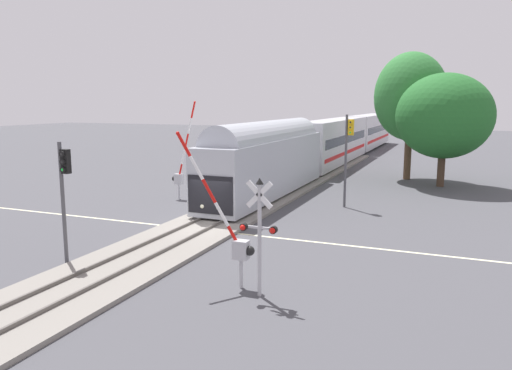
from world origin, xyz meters
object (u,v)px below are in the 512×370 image
at_px(crossing_gate_far, 180,170).
at_px(oak_far_right, 444,116).
at_px(crossing_signal_mast, 259,225).
at_px(traffic_signal_median, 64,183).
at_px(crossing_gate_near, 234,237).
at_px(traffic_signal_far_side, 348,146).
at_px(commuter_train, 334,140).
at_px(elm_centre_background, 411,97).

distance_m(crossing_gate_far, oak_far_right, 21.31).
xyz_separation_m(crossing_signal_mast, traffic_signal_median, (-8.81, 0.27, 0.89)).
xyz_separation_m(crossing_signal_mast, crossing_gate_far, (-11.72, 14.34, -0.45)).
distance_m(crossing_gate_near, traffic_signal_far_side, 15.74).
bearing_deg(crossing_gate_far, commuter_train, 77.08).
height_order(traffic_signal_far_side, elm_centre_background, elm_centre_background).
bearing_deg(traffic_signal_median, crossing_gate_near, 1.67).
relative_size(crossing_gate_near, oak_far_right, 0.63).
relative_size(crossing_gate_far, oak_far_right, 0.75).
xyz_separation_m(commuter_train, traffic_signal_far_side, (6.02, -21.52, 1.27)).
relative_size(crossing_gate_near, crossing_gate_far, 0.83).
bearing_deg(elm_centre_background, traffic_signal_median, -110.01).
xyz_separation_m(crossing_gate_near, traffic_signal_far_side, (0.82, 15.58, 2.09)).
bearing_deg(commuter_train, oak_far_right, -42.76).
xyz_separation_m(traffic_signal_median, elm_centre_background, (10.86, 29.81, 3.75)).
height_order(crossing_gate_far, elm_centre_background, elm_centre_background).
bearing_deg(traffic_signal_median, oak_far_right, 62.83).
relative_size(crossing_signal_mast, traffic_signal_median, 0.82).
bearing_deg(crossing_gate_near, crossing_signal_mast, -22.71).
distance_m(commuter_train, crossing_gate_far, 23.87).
bearing_deg(commuter_train, crossing_gate_far, -102.92).
relative_size(elm_centre_background, oak_far_right, 1.22).
height_order(traffic_signal_far_side, oak_far_right, oak_far_right).
height_order(commuter_train, traffic_signal_median, commuter_train).
bearing_deg(oak_far_right, crossing_signal_mast, -100.39).
relative_size(commuter_train, crossing_gate_near, 10.91).
bearing_deg(traffic_signal_far_side, oak_far_right, 64.23).
relative_size(crossing_gate_far, traffic_signal_median, 1.32).
xyz_separation_m(crossing_gate_near, oak_far_right, (6.15, 26.61, 3.75)).
bearing_deg(crossing_gate_far, crossing_gate_near, -52.72).
height_order(commuter_train, traffic_signal_far_side, traffic_signal_far_side).
distance_m(traffic_signal_far_side, oak_far_right, 12.36).
bearing_deg(crossing_signal_mast, traffic_signal_far_side, 91.27).
bearing_deg(crossing_signal_mast, traffic_signal_median, 178.24).
distance_m(crossing_gate_far, elm_centre_background, 21.52).
relative_size(commuter_train, traffic_signal_far_side, 10.36).
height_order(crossing_gate_far, oak_far_right, oak_far_right).
height_order(crossing_gate_far, traffic_signal_median, crossing_gate_far).
bearing_deg(crossing_gate_far, traffic_signal_median, -78.31).
xyz_separation_m(crossing_gate_near, crossing_gate_far, (-10.54, 13.85, 0.20)).
relative_size(commuter_train, crossing_gate_far, 9.08).
xyz_separation_m(traffic_signal_median, oak_far_right, (13.77, 26.83, 2.21)).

